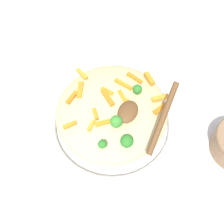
% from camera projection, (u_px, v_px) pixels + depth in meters
% --- Properties ---
extents(ground_plane, '(2.40, 2.40, 0.00)m').
position_uv_depth(ground_plane, '(112.00, 127.00, 0.67)').
color(ground_plane, silver).
extents(serving_bowl, '(0.30, 0.30, 0.04)m').
position_uv_depth(serving_bowl, '(112.00, 123.00, 0.65)').
color(serving_bowl, silver).
rests_on(serving_bowl, ground_plane).
extents(pasta_mound, '(0.26, 0.25, 0.09)m').
position_uv_depth(pasta_mound, '(112.00, 111.00, 0.60)').
color(pasta_mound, '#DBC689').
rests_on(pasta_mound, serving_bowl).
extents(carrot_piece_0, '(0.03, 0.04, 0.01)m').
position_uv_depth(carrot_piece_0, '(107.00, 98.00, 0.56)').
color(carrot_piece_0, orange).
rests_on(carrot_piece_0, pasta_mound).
extents(carrot_piece_1, '(0.03, 0.03, 0.01)m').
position_uv_depth(carrot_piece_1, '(103.00, 123.00, 0.54)').
color(carrot_piece_1, orange).
rests_on(carrot_piece_1, pasta_mound).
extents(carrot_piece_2, '(0.03, 0.03, 0.01)m').
position_uv_depth(carrot_piece_2, '(160.00, 109.00, 0.56)').
color(carrot_piece_2, orange).
rests_on(carrot_piece_2, pasta_mound).
extents(carrot_piece_3, '(0.03, 0.02, 0.01)m').
position_uv_depth(carrot_piece_3, '(69.00, 125.00, 0.54)').
color(carrot_piece_3, orange).
rests_on(carrot_piece_3, pasta_mound).
extents(carrot_piece_4, '(0.02, 0.02, 0.01)m').
position_uv_depth(carrot_piece_4, '(95.00, 114.00, 0.55)').
color(carrot_piece_4, orange).
rests_on(carrot_piece_4, pasta_mound).
extents(carrot_piece_5, '(0.03, 0.03, 0.01)m').
position_uv_depth(carrot_piece_5, '(160.00, 98.00, 0.57)').
color(carrot_piece_5, orange).
rests_on(carrot_piece_5, pasta_mound).
extents(carrot_piece_6, '(0.04, 0.02, 0.01)m').
position_uv_depth(carrot_piece_6, '(81.00, 88.00, 0.59)').
color(carrot_piece_6, orange).
rests_on(carrot_piece_6, pasta_mound).
extents(carrot_piece_7, '(0.02, 0.04, 0.01)m').
position_uv_depth(carrot_piece_7, '(135.00, 78.00, 0.60)').
color(carrot_piece_7, orange).
rests_on(carrot_piece_7, pasta_mound).
extents(carrot_piece_8, '(0.03, 0.02, 0.01)m').
position_uv_depth(carrot_piece_8, '(129.00, 104.00, 0.56)').
color(carrot_piece_8, orange).
rests_on(carrot_piece_8, pasta_mound).
extents(carrot_piece_9, '(0.04, 0.01, 0.01)m').
position_uv_depth(carrot_piece_9, '(72.00, 97.00, 0.58)').
color(carrot_piece_9, orange).
rests_on(carrot_piece_9, pasta_mound).
extents(carrot_piece_10, '(0.03, 0.01, 0.01)m').
position_uv_depth(carrot_piece_10, '(91.00, 126.00, 0.54)').
color(carrot_piece_10, orange).
rests_on(carrot_piece_10, pasta_mound).
extents(carrot_piece_11, '(0.03, 0.03, 0.01)m').
position_uv_depth(carrot_piece_11, '(122.00, 96.00, 0.57)').
color(carrot_piece_11, orange).
rests_on(carrot_piece_11, pasta_mound).
extents(carrot_piece_12, '(0.01, 0.03, 0.01)m').
position_uv_depth(carrot_piece_12, '(107.00, 92.00, 0.58)').
color(carrot_piece_12, orange).
rests_on(carrot_piece_12, pasta_mound).
extents(carrot_piece_13, '(0.03, 0.03, 0.01)m').
position_uv_depth(carrot_piece_13, '(149.00, 78.00, 0.60)').
color(carrot_piece_13, orange).
rests_on(carrot_piece_13, pasta_mound).
extents(carrot_piece_14, '(0.02, 0.04, 0.01)m').
position_uv_depth(carrot_piece_14, '(123.00, 84.00, 0.59)').
color(carrot_piece_14, orange).
rests_on(carrot_piece_14, pasta_mound).
extents(carrot_piece_15, '(0.02, 0.04, 0.01)m').
position_uv_depth(carrot_piece_15, '(82.00, 74.00, 0.61)').
color(carrot_piece_15, orange).
rests_on(carrot_piece_15, pasta_mound).
extents(broccoli_floret_0, '(0.03, 0.03, 0.03)m').
position_uv_depth(broccoli_floret_0, '(127.00, 141.00, 0.51)').
color(broccoli_floret_0, '#296820').
rests_on(broccoli_floret_0, pasta_mound).
extents(broccoli_floret_1, '(0.02, 0.02, 0.02)m').
position_uv_depth(broccoli_floret_1, '(102.00, 144.00, 0.51)').
color(broccoli_floret_1, '#296820').
rests_on(broccoli_floret_1, pasta_mound).
extents(broccoli_floret_2, '(0.03, 0.03, 0.03)m').
position_uv_depth(broccoli_floret_2, '(116.00, 122.00, 0.53)').
color(broccoli_floret_2, '#377928').
rests_on(broccoli_floret_2, pasta_mound).
extents(broccoli_floret_3, '(0.02, 0.02, 0.03)m').
position_uv_depth(broccoli_floret_3, '(137.00, 89.00, 0.57)').
color(broccoli_floret_3, '#296820').
rests_on(broccoli_floret_3, pasta_mound).
extents(serving_spoon, '(0.14, 0.10, 0.06)m').
position_uv_depth(serving_spoon, '(140.00, 114.00, 0.53)').
color(serving_spoon, brown).
rests_on(serving_spoon, pasta_mound).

